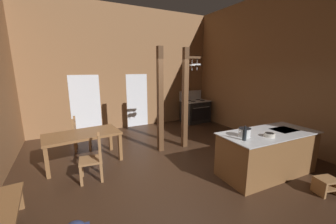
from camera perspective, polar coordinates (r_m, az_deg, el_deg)
ground_plane at (r=4.85m, az=3.14°, el=-16.27°), size 7.70×8.52×0.10m
wall_back at (r=7.90m, az=-11.60°, el=11.79°), size 7.70×0.14×4.47m
wall_right at (r=6.78m, az=30.45°, el=10.36°), size 0.14×8.52×4.47m
glazed_door_back_left at (r=7.64m, az=-22.29°, el=1.99°), size 1.00×0.01×2.05m
glazed_panel_back_right at (r=8.03m, az=-8.72°, el=3.21°), size 0.84×0.01×2.05m
kitchen_island at (r=4.94m, az=26.22°, el=-10.39°), size 2.19×1.04×0.94m
stove_range at (r=8.71m, az=7.70°, el=0.31°), size 1.18×0.87×1.32m
support_post_with_pot_rack at (r=5.73m, az=5.06°, el=4.63°), size 0.55×0.21×2.82m
support_post_center at (r=5.40m, az=-2.23°, el=3.15°), size 0.14×0.14×2.82m
step_stool at (r=4.88m, az=38.25°, el=-15.85°), size 0.42×0.36×0.30m
dining_table at (r=5.30m, az=-23.11°, el=-6.48°), size 1.78×1.07×0.74m
ladderback_chair_near_window at (r=4.50m, az=-20.42°, el=-12.30°), size 0.49×0.49×0.95m
ladderback_chair_by_post at (r=6.20m, az=-23.62°, el=-5.82°), size 0.50×0.50×0.95m
bench_along_left_wall at (r=3.69m, az=-39.38°, el=-22.84°), size 0.45×1.50×0.44m
stockpot_on_counter at (r=4.28m, az=20.87°, el=-5.39°), size 0.30×0.23×0.18m
mixing_bowl_on_counter at (r=4.50m, az=26.79°, el=-5.79°), size 0.20×0.20×0.07m
bottle_tall_on_counter at (r=4.06m, az=20.87°, el=-5.98°), size 0.07×0.07×0.29m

